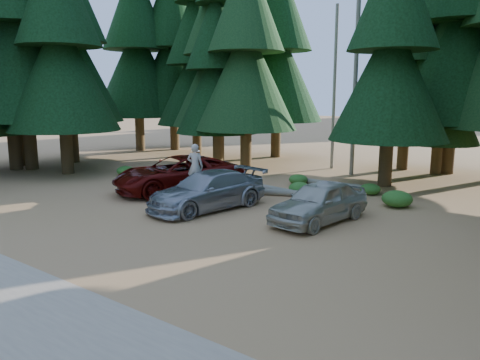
# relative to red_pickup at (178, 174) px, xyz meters

# --- Properties ---
(ground) EXTENTS (160.00, 160.00, 0.00)m
(ground) POSITION_rel_red_pickup_xyz_m (3.89, -4.91, -0.87)
(ground) COLOR #B7844D
(ground) RESTS_ON ground
(forest_belt_north) EXTENTS (36.00, 7.00, 22.00)m
(forest_belt_north) POSITION_rel_red_pickup_xyz_m (3.89, 10.09, -0.87)
(forest_belt_north) COLOR black
(forest_belt_north) RESTS_ON ground
(forest_belt_west) EXTENTS (6.00, 22.00, 22.00)m
(forest_belt_west) POSITION_rel_red_pickup_xyz_m (-11.61, -0.91, -0.87)
(forest_belt_west) COLOR black
(forest_belt_west) RESTS_ON ground
(snag_front) EXTENTS (0.24, 0.24, 12.00)m
(snag_front) POSITION_rel_red_pickup_xyz_m (4.69, 9.59, 5.13)
(snag_front) COLOR gray
(snag_front) RESTS_ON ground
(snag_back) EXTENTS (0.20, 0.20, 10.00)m
(snag_back) POSITION_rel_red_pickup_xyz_m (2.69, 11.09, 4.13)
(snag_back) COLOR gray
(snag_back) RESTS_ON ground
(red_pickup) EXTENTS (5.09, 6.88, 1.74)m
(red_pickup) POSITION_rel_red_pickup_xyz_m (0.00, 0.00, 0.00)
(red_pickup) COLOR #550A07
(red_pickup) RESTS_ON ground
(silver_minivan_center) EXTENTS (3.10, 5.62, 1.54)m
(silver_minivan_center) POSITION_rel_red_pickup_xyz_m (3.37, -1.74, -0.10)
(silver_minivan_center) COLOR #9C9EA3
(silver_minivan_center) RESTS_ON ground
(silver_minivan_right) EXTENTS (2.37, 4.68, 1.53)m
(silver_minivan_right) POSITION_rel_red_pickup_xyz_m (7.98, -0.76, -0.10)
(silver_minivan_right) COLOR #B6B3A2
(silver_minivan_right) RESTS_ON ground
(frisbee_player) EXTENTS (0.84, 0.71, 1.97)m
(frisbee_player) POSITION_rel_red_pickup_xyz_m (2.09, -1.07, 0.71)
(frisbee_player) COLOR beige
(frisbee_player) RESTS_ON ground
(log_left) EXTENTS (4.37, 1.01, 0.31)m
(log_left) POSITION_rel_red_pickup_xyz_m (3.11, 2.71, -0.71)
(log_left) COLOR gray
(log_left) RESTS_ON ground
(log_mid) EXTENTS (3.49, 0.29, 0.29)m
(log_mid) POSITION_rel_red_pickup_xyz_m (5.72, 5.59, -0.72)
(log_mid) COLOR gray
(log_mid) RESTS_ON ground
(log_right) EXTENTS (4.42, 2.03, 0.30)m
(log_right) POSITION_rel_red_pickup_xyz_m (5.55, 2.65, -0.72)
(log_right) COLOR gray
(log_right) RESTS_ON ground
(shrub_far_left) EXTENTS (0.91, 0.91, 0.50)m
(shrub_far_left) POSITION_rel_red_pickup_xyz_m (-1.64, 2.99, -0.62)
(shrub_far_left) COLOR #265C1B
(shrub_far_left) RESTS_ON ground
(shrub_left) EXTENTS (0.90, 0.90, 0.50)m
(shrub_left) POSITION_rel_red_pickup_xyz_m (-0.53, 2.62, -0.62)
(shrub_left) COLOR #265C1B
(shrub_left) RESTS_ON ground
(shrub_center_left) EXTENTS (1.04, 1.04, 0.57)m
(shrub_center_left) POSITION_rel_red_pickup_xyz_m (4.96, 3.07, -0.58)
(shrub_center_left) COLOR #265C1B
(shrub_center_left) RESTS_ON ground
(shrub_center_right) EXTENTS (0.99, 0.99, 0.54)m
(shrub_center_right) POSITION_rel_red_pickup_xyz_m (3.72, 5.09, -0.60)
(shrub_center_right) COLOR #265C1B
(shrub_center_right) RESTS_ON ground
(shrub_right) EXTENTS (0.96, 0.96, 0.53)m
(shrub_right) POSITION_rel_red_pickup_xyz_m (7.67, 4.98, -0.61)
(shrub_right) COLOR #265C1B
(shrub_right) RESTS_ON ground
(shrub_far_right) EXTENTS (1.26, 1.26, 0.69)m
(shrub_far_right) POSITION_rel_red_pickup_xyz_m (9.50, 3.32, -0.52)
(shrub_far_right) COLOR #265C1B
(shrub_far_right) RESTS_ON ground
(shrub_edge_west) EXTENTS (1.00, 1.00, 0.55)m
(shrub_edge_west) POSITION_rel_red_pickup_xyz_m (-5.70, 1.42, -0.59)
(shrub_edge_west) COLOR #265C1B
(shrub_edge_west) RESTS_ON ground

